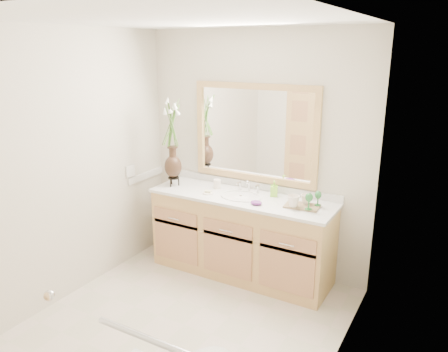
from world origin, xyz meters
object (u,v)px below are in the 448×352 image
Objects in this scene: flower_vase at (172,130)px; tray at (302,206)px; tumbler at (217,184)px; soap_bottle at (274,189)px.

tray is (1.39, 0.06, -0.58)m from flower_vase.
soap_bottle is (0.60, 0.06, 0.02)m from tumbler.
soap_bottle is 0.38m from tray.
soap_bottle is at bearing 5.78° from tumbler.
tray is (0.94, -0.09, -0.04)m from tumbler.
tumbler is 0.68× the size of soap_bottle.
soap_bottle reaches higher than tumbler.
flower_vase reaches higher than tray.
tumbler is (0.44, 0.14, -0.54)m from flower_vase.
flower_vase is 2.84× the size of tray.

